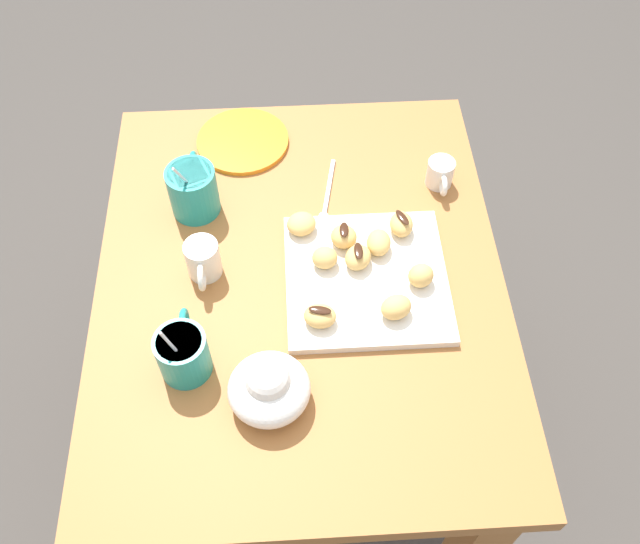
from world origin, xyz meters
name	(u,v)px	position (x,y,z in m)	size (l,w,h in m)	color
ground_plane	(307,439)	(0.00, 0.00, 0.00)	(8.00, 8.00, 0.00)	#423D38
dining_table	(302,323)	(0.00, 0.00, 0.59)	(0.89, 0.72, 0.75)	#A36633
pastry_plate_square	(366,278)	(-0.02, -0.12, 0.76)	(0.28, 0.28, 0.02)	silver
coffee_mug_teal_left	(183,352)	(-0.17, 0.19, 0.80)	(0.12, 0.08, 0.13)	teal
coffee_mug_teal_right	(193,189)	(0.17, 0.19, 0.80)	(0.13, 0.09, 0.15)	teal
cream_pitcher_white	(203,259)	(0.02, 0.17, 0.79)	(0.10, 0.06, 0.07)	silver
ice_cream_bowl	(269,387)	(-0.23, 0.06, 0.79)	(0.13, 0.13, 0.09)	silver
chocolate_sauce_pitcher	(440,172)	(0.21, -0.28, 0.78)	(0.09, 0.05, 0.06)	silver
saucer_orange_left	(243,141)	(0.34, 0.10, 0.76)	(0.19, 0.19, 0.01)	orange
loose_spoon_near_saucer	(327,198)	(0.18, -0.06, 0.76)	(0.16, 0.04, 0.01)	silver
beignet_0	(344,237)	(0.06, -0.08, 0.79)	(0.05, 0.05, 0.04)	#E5B260
chocolate_drizzle_0	(344,230)	(0.06, -0.08, 0.81)	(0.03, 0.02, 0.01)	#381E11
beignet_1	(421,275)	(-0.03, -0.21, 0.79)	(0.04, 0.05, 0.04)	#E5B260
beignet_2	(320,316)	(-0.10, -0.03, 0.78)	(0.05, 0.05, 0.03)	#E5B260
chocolate_drizzle_2	(320,310)	(-0.10, -0.03, 0.80)	(0.04, 0.02, 0.01)	#381E11
beignet_3	(325,258)	(0.01, -0.04, 0.79)	(0.04, 0.04, 0.04)	#E5B260
beignet_4	(301,224)	(0.09, -0.01, 0.78)	(0.05, 0.05, 0.03)	#E5B260
beignet_5	(358,257)	(0.01, -0.10, 0.79)	(0.05, 0.04, 0.03)	#E5B260
chocolate_drizzle_5	(359,251)	(0.01, -0.10, 0.80)	(0.04, 0.02, 0.01)	#381E11
beignet_6	(396,307)	(-0.10, -0.16, 0.79)	(0.04, 0.05, 0.04)	#E5B260
beignet_7	(379,243)	(0.04, -0.14, 0.79)	(0.06, 0.04, 0.04)	#E5B260
beignet_8	(401,224)	(0.08, -0.19, 0.79)	(0.05, 0.04, 0.04)	#E5B260
chocolate_drizzle_8	(402,217)	(0.08, -0.19, 0.80)	(0.04, 0.01, 0.01)	#381E11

